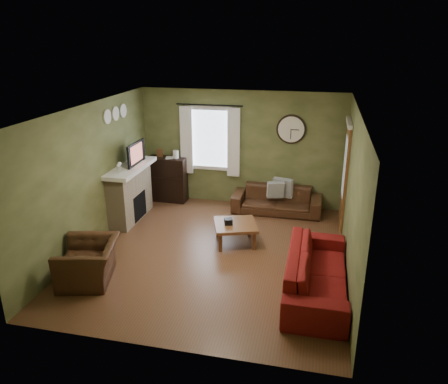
% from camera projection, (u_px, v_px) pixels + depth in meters
% --- Properties ---
extents(floor, '(4.60, 5.20, 0.00)m').
position_uv_depth(floor, '(214.00, 253.00, 7.91)').
color(floor, brown).
rests_on(floor, ground).
extents(ceiling, '(4.60, 5.20, 0.00)m').
position_uv_depth(ceiling, '(212.00, 110.00, 7.01)').
color(ceiling, white).
rests_on(ceiling, ground).
extents(wall_left, '(0.00, 5.20, 2.60)m').
position_uv_depth(wall_left, '(91.00, 177.00, 7.94)').
color(wall_left, '#5E6638').
rests_on(wall_left, ground).
extents(wall_right, '(0.00, 5.20, 2.60)m').
position_uv_depth(wall_right, '(352.00, 196.00, 6.99)').
color(wall_right, '#5E6638').
rests_on(wall_right, ground).
extents(wall_back, '(4.60, 0.00, 2.60)m').
position_uv_depth(wall_back, '(241.00, 149.00, 9.84)').
color(wall_back, '#5E6638').
rests_on(wall_back, ground).
extents(wall_front, '(4.60, 0.00, 2.60)m').
position_uv_depth(wall_front, '(159.00, 258.00, 5.08)').
color(wall_front, '#5E6638').
rests_on(wall_front, ground).
extents(fireplace, '(0.40, 1.40, 1.10)m').
position_uv_depth(fireplace, '(130.00, 194.00, 9.21)').
color(fireplace, tan).
rests_on(fireplace, floor).
extents(firebox, '(0.04, 0.60, 0.55)m').
position_uv_depth(firebox, '(139.00, 206.00, 9.25)').
color(firebox, black).
rests_on(firebox, fireplace).
extents(mantel, '(0.58, 1.60, 0.08)m').
position_uv_depth(mantel, '(129.00, 168.00, 9.00)').
color(mantel, white).
rests_on(mantel, fireplace).
extents(tv, '(0.08, 0.60, 0.35)m').
position_uv_depth(tv, '(133.00, 156.00, 9.06)').
color(tv, black).
rests_on(tv, mantel).
extents(tv_screen, '(0.02, 0.62, 0.36)m').
position_uv_depth(tv_screen, '(136.00, 153.00, 9.02)').
color(tv_screen, '#994C3F').
rests_on(tv_screen, mantel).
extents(medallion_left, '(0.28, 0.28, 0.03)m').
position_uv_depth(medallion_left, '(107.00, 117.00, 8.34)').
color(medallion_left, white).
rests_on(medallion_left, wall_left).
extents(medallion_mid, '(0.28, 0.28, 0.03)m').
position_uv_depth(medallion_mid, '(115.00, 114.00, 8.66)').
color(medallion_mid, white).
rests_on(medallion_mid, wall_left).
extents(medallion_right, '(0.28, 0.28, 0.03)m').
position_uv_depth(medallion_right, '(123.00, 111.00, 8.98)').
color(medallion_right, white).
rests_on(medallion_right, wall_left).
extents(window_pane, '(1.00, 0.02, 1.30)m').
position_uv_depth(window_pane, '(211.00, 139.00, 9.90)').
color(window_pane, silver).
rests_on(window_pane, wall_back).
extents(curtain_rod, '(0.03, 0.03, 1.50)m').
position_uv_depth(curtain_rod, '(209.00, 105.00, 9.54)').
color(curtain_rod, black).
rests_on(curtain_rod, wall_back).
extents(curtain_left, '(0.28, 0.04, 1.55)m').
position_uv_depth(curtain_left, '(186.00, 140.00, 9.94)').
color(curtain_left, white).
rests_on(curtain_left, wall_back).
extents(curtain_right, '(0.28, 0.04, 1.55)m').
position_uv_depth(curtain_right, '(234.00, 143.00, 9.71)').
color(curtain_right, white).
rests_on(curtain_right, wall_back).
extents(wall_clock, '(0.64, 0.06, 0.64)m').
position_uv_depth(wall_clock, '(291.00, 129.00, 9.40)').
color(wall_clock, white).
rests_on(wall_clock, wall_back).
extents(door, '(0.05, 0.90, 2.10)m').
position_uv_depth(door, '(345.00, 176.00, 8.77)').
color(door, brown).
rests_on(door, floor).
extents(bookshelf, '(0.89, 0.38, 1.05)m').
position_uv_depth(bookshelf, '(168.00, 179.00, 10.24)').
color(bookshelf, black).
rests_on(bookshelf, floor).
extents(book, '(0.23, 0.27, 0.02)m').
position_uv_depth(book, '(166.00, 162.00, 10.02)').
color(book, brown).
rests_on(book, bookshelf).
extents(sofa_brown, '(1.94, 0.76, 0.57)m').
position_uv_depth(sofa_brown, '(277.00, 200.00, 9.64)').
color(sofa_brown, '#3C2315').
rests_on(sofa_brown, floor).
extents(pillow_left, '(0.45, 0.23, 0.43)m').
position_uv_depth(pillow_left, '(283.00, 188.00, 9.61)').
color(pillow_left, '#90969B').
rests_on(pillow_left, sofa_brown).
extents(pillow_right, '(0.38, 0.19, 0.36)m').
position_uv_depth(pillow_right, '(275.00, 190.00, 9.47)').
color(pillow_right, '#90969B').
rests_on(pillow_right, sofa_brown).
extents(sofa_red, '(0.90, 2.29, 0.67)m').
position_uv_depth(sofa_red, '(317.00, 272.00, 6.65)').
color(sofa_red, maroon).
rests_on(sofa_red, floor).
extents(armchair, '(1.10, 1.18, 0.65)m').
position_uv_depth(armchair, '(88.00, 262.00, 6.95)').
color(armchair, '#3C2315').
rests_on(armchair, floor).
extents(coffee_table, '(0.96, 0.96, 0.41)m').
position_uv_depth(coffee_table, '(235.00, 233.00, 8.22)').
color(coffee_table, brown).
rests_on(coffee_table, floor).
extents(tissue_box, '(0.18, 0.18, 0.11)m').
position_uv_depth(tissue_box, '(228.00, 225.00, 8.13)').
color(tissue_box, black).
rests_on(tissue_box, coffee_table).
extents(wine_glass_a, '(0.07, 0.07, 0.19)m').
position_uv_depth(wine_glass_a, '(118.00, 169.00, 8.46)').
color(wine_glass_a, white).
rests_on(wine_glass_a, mantel).
extents(wine_glass_b, '(0.08, 0.08, 0.22)m').
position_uv_depth(wine_glass_b, '(120.00, 167.00, 8.52)').
color(wine_glass_b, white).
rests_on(wine_glass_b, mantel).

